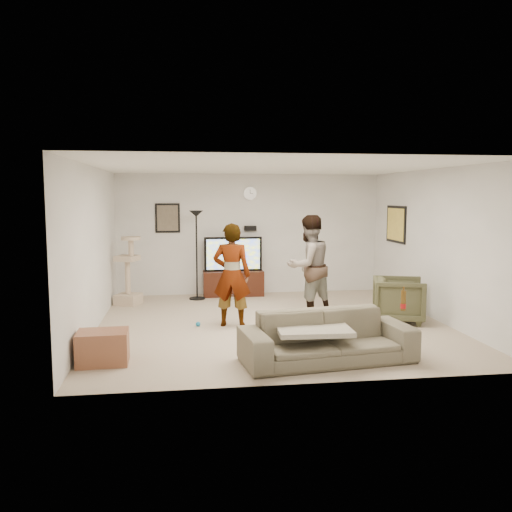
{
  "coord_description": "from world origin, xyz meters",
  "views": [
    {
      "loc": [
        -1.41,
        -8.23,
        2.06
      ],
      "look_at": [
        -0.23,
        0.2,
        1.08
      ],
      "focal_mm": 37.1,
      "sensor_mm": 36.0,
      "label": 1
    }
  ],
  "objects": [
    {
      "name": "tv_screen",
      "position": [
        -0.38,
        2.46,
        0.86
      ],
      "size": [
        1.09,
        0.01,
        0.62
      ],
      "primitive_type": "cube",
      "color": "#CBCD15",
      "rests_on": "tv"
    },
    {
      "name": "person_right",
      "position": [
        0.71,
        0.44,
        0.87
      ],
      "size": [
        1.04,
        0.95,
        1.73
      ],
      "primitive_type": "imported",
      "rotation": [
        0.0,
        0.0,
        3.56
      ],
      "color": "#326689",
      "rests_on": "floor"
    },
    {
      "name": "beer_bottle",
      "position": [
        1.33,
        -2.02,
        0.75
      ],
      "size": [
        0.06,
        0.06,
        0.25
      ],
      "primitive_type": "cylinder",
      "color": "#5C3C10",
      "rests_on": "sofa"
    },
    {
      "name": "wall_left",
      "position": [
        -2.75,
        0.0,
        1.25
      ],
      "size": [
        0.04,
        5.5,
        2.5
      ],
      "primitive_type": "cube",
      "color": "silver",
      "rests_on": "floor"
    },
    {
      "name": "wall_clock",
      "position": [
        0.0,
        2.72,
        2.1
      ],
      "size": [
        0.26,
        0.04,
        0.26
      ],
      "primitive_type": "cylinder",
      "rotation": [
        1.57,
        0.0,
        0.0
      ],
      "color": "white",
      "rests_on": "wall_back"
    },
    {
      "name": "wall_speaker",
      "position": [
        0.0,
        2.69,
        1.38
      ],
      "size": [
        0.25,
        0.1,
        0.1
      ],
      "primitive_type": "cube",
      "color": "black",
      "rests_on": "wall_back"
    },
    {
      "name": "console_box",
      "position": [
        -0.44,
        2.11,
        0.04
      ],
      "size": [
        0.4,
        0.3,
        0.07
      ],
      "primitive_type": "cube",
      "color": "#BABABA",
      "rests_on": "floor"
    },
    {
      "name": "tv",
      "position": [
        -0.38,
        2.5,
        0.86
      ],
      "size": [
        1.18,
        0.08,
        0.7
      ],
      "primitive_type": "cube",
      "color": "black",
      "rests_on": "tv_stand"
    },
    {
      "name": "ceiling",
      "position": [
        0.0,
        0.0,
        2.51
      ],
      "size": [
        5.5,
        5.5,
        0.02
      ],
      "primitive_type": "cube",
      "color": "white",
      "rests_on": "wall_back"
    },
    {
      "name": "cat_tree",
      "position": [
        -2.44,
        1.88,
        0.65
      ],
      "size": [
        0.54,
        0.54,
        1.3
      ],
      "primitive_type": "cube",
      "rotation": [
        0.0,
        0.0,
        -0.38
      ],
      "color": "#BDA88E",
      "rests_on": "floor"
    },
    {
      "name": "person_left",
      "position": [
        -0.65,
        -0.04,
        0.82
      ],
      "size": [
        0.67,
        0.52,
        1.63
      ],
      "primitive_type": "imported",
      "rotation": [
        0.0,
        0.0,
        2.91
      ],
      "color": "#A49FB2",
      "rests_on": "floor"
    },
    {
      "name": "picture_right",
      "position": [
        2.73,
        1.6,
        1.5
      ],
      "size": [
        0.03,
        0.78,
        0.62
      ],
      "primitive_type": "cube",
      "color": "gold",
      "rests_on": "wall_right"
    },
    {
      "name": "wall_front",
      "position": [
        0.0,
        -2.75,
        1.25
      ],
      "size": [
        5.5,
        0.04,
        2.5
      ],
      "primitive_type": "cube",
      "color": "silver",
      "rests_on": "floor"
    },
    {
      "name": "tv_stand",
      "position": [
        -0.38,
        2.5,
        0.26
      ],
      "size": [
        1.23,
        0.45,
        0.51
      ],
      "primitive_type": "cube",
      "color": "black",
      "rests_on": "floor"
    },
    {
      "name": "floor_lamp",
      "position": [
        -1.13,
        2.23,
        0.88
      ],
      "size": [
        0.32,
        0.32,
        1.76
      ],
      "primitive_type": "cylinder",
      "color": "black",
      "rests_on": "floor"
    },
    {
      "name": "toy_ball",
      "position": [
        -1.18,
        -0.01,
        0.04
      ],
      "size": [
        0.08,
        0.08,
        0.08
      ],
      "primitive_type": "sphere",
      "color": "teal",
      "rests_on": "floor"
    },
    {
      "name": "picture_back",
      "position": [
        -1.7,
        2.73,
        1.6
      ],
      "size": [
        0.42,
        0.03,
        0.52
      ],
      "primitive_type": "cube",
      "color": "brown",
      "rests_on": "wall_back"
    },
    {
      "name": "throw_blanket",
      "position": [
        0.17,
        -2.02,
        0.42
      ],
      "size": [
        0.93,
        0.73,
        0.06
      ],
      "primitive_type": "cube",
      "rotation": [
        0.0,
        0.0,
        -0.04
      ],
      "color": "#BBB29D",
      "rests_on": "sofa"
    },
    {
      "name": "wall_right",
      "position": [
        2.75,
        0.0,
        1.25
      ],
      "size": [
        0.04,
        5.5,
        2.5
      ],
      "primitive_type": "cube",
      "color": "silver",
      "rests_on": "floor"
    },
    {
      "name": "side_table",
      "position": [
        -2.4,
        -1.71,
        0.2
      ],
      "size": [
        0.63,
        0.48,
        0.41
      ],
      "primitive_type": "cube",
      "rotation": [
        0.0,
        0.0,
        0.03
      ],
      "color": "brown",
      "rests_on": "floor"
    },
    {
      "name": "armchair",
      "position": [
        2.09,
        -0.14,
        0.36
      ],
      "size": [
        1.0,
        0.99,
        0.73
      ],
      "primitive_type": "imported",
      "rotation": [
        0.0,
        0.0,
        1.26
      ],
      "color": "#3E3F28",
      "rests_on": "floor"
    },
    {
      "name": "sofa",
      "position": [
        0.35,
        -2.02,
        0.31
      ],
      "size": [
        2.22,
        1.1,
        0.62
      ],
      "primitive_type": "imported",
      "rotation": [
        0.0,
        0.0,
        0.13
      ],
      "color": "#625C4A",
      "rests_on": "floor"
    },
    {
      "name": "wall_back",
      "position": [
        0.0,
        2.75,
        1.25
      ],
      "size": [
        5.5,
        0.04,
        2.5
      ],
      "primitive_type": "cube",
      "color": "silver",
      "rests_on": "floor"
    },
    {
      "name": "floor",
      "position": [
        0.0,
        0.0,
        -0.01
      ],
      "size": [
        5.5,
        5.5,
        0.02
      ],
      "primitive_type": "cube",
      "color": "tan",
      "rests_on": "ground"
    }
  ]
}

